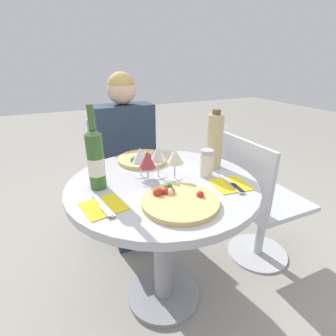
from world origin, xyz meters
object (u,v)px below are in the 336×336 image
(dining_table, at_px, (163,209))
(chair_behind_diner, at_px, (125,176))
(seated_diner, at_px, (129,168))
(wine_bottle, at_px, (96,159))
(tall_carafe, at_px, (215,141))
(chair_empty_side, at_px, (257,204))
(pizza_large, at_px, (179,201))

(dining_table, distance_m, chair_behind_diner, 0.82)
(seated_diner, xyz_separation_m, wine_bottle, (-0.31, -0.60, 0.33))
(chair_behind_diner, height_order, wine_bottle, wine_bottle)
(dining_table, relative_size, wine_bottle, 2.42)
(dining_table, bearing_deg, tall_carafe, 8.87)
(seated_diner, distance_m, chair_empty_side, 0.89)
(chair_behind_diner, relative_size, chair_empty_side, 1.00)
(wine_bottle, bearing_deg, seated_diner, 62.61)
(wine_bottle, xyz_separation_m, tall_carafe, (0.58, -0.01, 0.01))
(tall_carafe, bearing_deg, wine_bottle, 178.65)
(seated_diner, xyz_separation_m, tall_carafe, (0.27, -0.62, 0.34))
(pizza_large, height_order, tall_carafe, tall_carafe)
(seated_diner, relative_size, tall_carafe, 3.91)
(chair_behind_diner, height_order, pizza_large, chair_behind_diner)
(wine_bottle, distance_m, tall_carafe, 0.58)
(dining_table, relative_size, seated_diner, 0.75)
(chair_behind_diner, distance_m, pizza_large, 1.06)
(dining_table, relative_size, chair_behind_diner, 1.05)
(chair_behind_diner, height_order, seated_diner, seated_diner)
(chair_empty_side, bearing_deg, wine_bottle, -90.98)
(dining_table, height_order, pizza_large, pizza_large)
(dining_table, bearing_deg, wine_bottle, 167.55)
(tall_carafe, bearing_deg, seated_diner, 113.63)
(tall_carafe, bearing_deg, dining_table, -171.13)
(seated_diner, bearing_deg, chair_behind_diner, -90.00)
(chair_behind_diner, bearing_deg, dining_table, 87.51)
(seated_diner, height_order, pizza_large, seated_diner)
(chair_behind_diner, xyz_separation_m, pizza_large, (-0.06, -1.01, 0.32))
(wine_bottle, relative_size, tall_carafe, 1.21)
(seated_diner, distance_m, pizza_large, 0.90)
(tall_carafe, bearing_deg, pizza_large, -142.10)
(seated_diner, distance_m, wine_bottle, 0.76)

